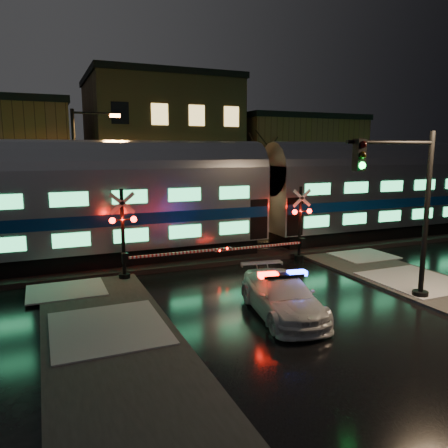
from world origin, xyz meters
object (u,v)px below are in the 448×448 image
at_px(crossing_signal_right, 295,231).
at_px(traffic_light, 407,214).
at_px(streetlight, 81,171).
at_px(police_car, 282,296).
at_px(crossing_signal_left, 132,243).

distance_m(crossing_signal_right, traffic_light, 7.13).
xyz_separation_m(traffic_light, streetlight, (-10.14, 13.58, 1.16)).
xyz_separation_m(police_car, crossing_signal_right, (4.36, 6.22, 0.88)).
bearing_deg(traffic_light, crossing_signal_right, 102.23).
relative_size(crossing_signal_left, streetlight, 0.73).
distance_m(police_car, crossing_signal_right, 7.64).
height_order(police_car, traffic_light, traffic_light).
bearing_deg(crossing_signal_right, police_car, -125.06).
relative_size(police_car, crossing_signal_left, 0.89).
height_order(police_car, streetlight, streetlight).
bearing_deg(streetlight, crossing_signal_right, -34.57).
xyz_separation_m(crossing_signal_left, streetlight, (-1.42, 6.69, 2.87)).
distance_m(police_car, crossing_signal_left, 7.43).
distance_m(crossing_signal_left, traffic_light, 11.25).
bearing_deg(crossing_signal_left, police_car, -57.61).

